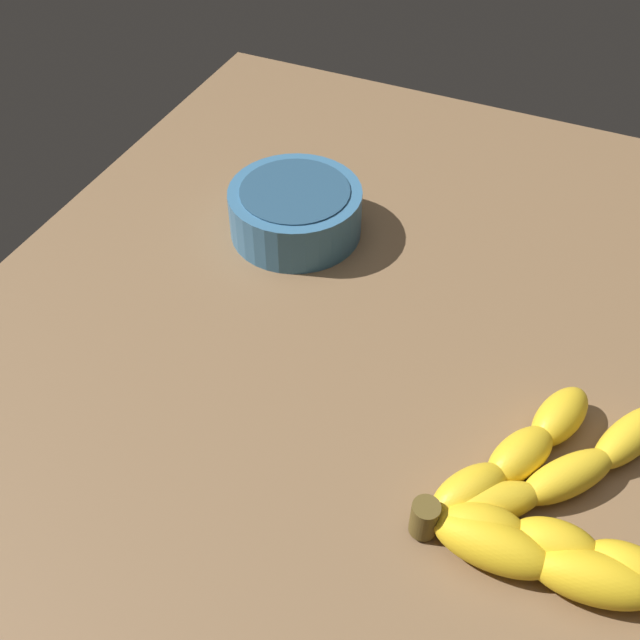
% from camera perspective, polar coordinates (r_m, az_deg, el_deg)
% --- Properties ---
extents(ground_plane, '(0.95, 0.65, 0.03)m').
position_cam_1_polar(ground_plane, '(0.66, -0.95, -4.00)').
color(ground_plane, brown).
extents(banana_bunch, '(0.19, 0.23, 0.03)m').
position_cam_1_polar(banana_bunch, '(0.56, 17.59, -13.94)').
color(banana_bunch, yellow).
rests_on(banana_bunch, ground_plane).
extents(small_bowl, '(0.13, 0.13, 0.05)m').
position_cam_1_polar(small_bowl, '(0.76, -1.88, 8.29)').
color(small_bowl, teal).
rests_on(small_bowl, ground_plane).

